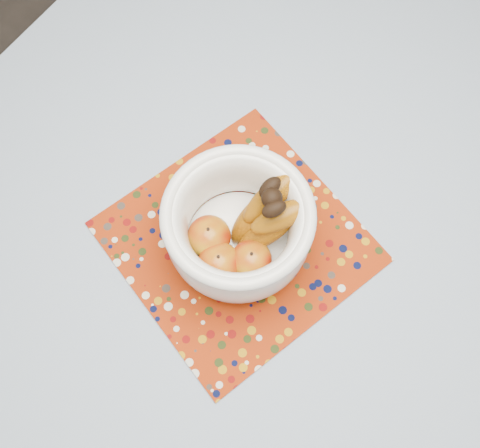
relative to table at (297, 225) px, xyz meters
The scene contains 4 objects.
table is the anchor object (origin of this frame).
tablecloth 0.08m from the table, ahead, with size 1.32×1.32×0.01m, color slate.
placemat 0.16m from the table, 115.62° to the right, with size 0.38×0.38×0.00m, color #8E2507.
fruit_bowl 0.21m from the table, 110.93° to the right, with size 0.24×0.24×0.17m.
Camera 1 is at (0.13, -0.38, 1.66)m, focal length 42.00 mm.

